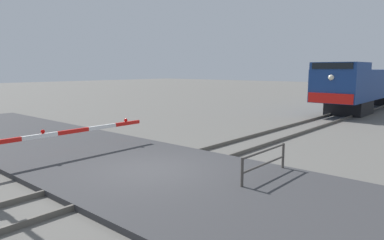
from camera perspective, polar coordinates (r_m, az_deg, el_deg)
name	(u,v)px	position (r m, az deg, el deg)	size (l,w,h in m)	color
ground_plane	(151,174)	(10.92, -6.72, -8.88)	(160.00, 160.00, 0.00)	#605E59
rail_track_left	(136,168)	(11.42, -9.17, -7.77)	(0.08, 80.00, 0.15)	#59544C
rail_track_right	(168,177)	(10.40, -4.03, -9.30)	(0.08, 80.00, 0.15)	#59544C
road_surface	(151,172)	(10.90, -6.73, -8.48)	(36.00, 6.13, 0.16)	#38383A
locomotive	(368,85)	(31.74, 26.98, 5.19)	(2.98, 17.67, 3.68)	black
crossing_gate	(9,148)	(12.34, -27.90, -4.10)	(0.36, 6.87, 1.22)	silver
guard_railing	(264,161)	(10.22, 11.86, -6.63)	(0.08, 2.42, 0.95)	#4C4742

